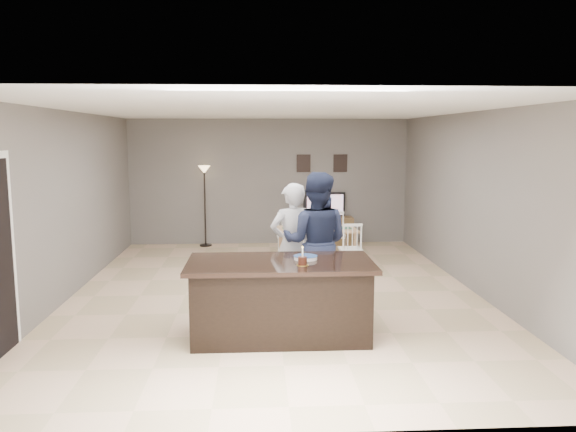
{
  "coord_description": "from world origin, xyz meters",
  "views": [
    {
      "loc": [
        -0.26,
        -8.14,
        2.34
      ],
      "look_at": [
        0.17,
        -0.3,
        1.21
      ],
      "focal_mm": 35.0,
      "sensor_mm": 36.0,
      "label": 1
    }
  ],
  "objects": [
    {
      "name": "television",
      "position": [
        1.2,
        3.84,
        0.86
      ],
      "size": [
        0.91,
        0.12,
        0.53
      ],
      "primitive_type": "imported",
      "rotation": [
        0.0,
        0.0,
        3.14
      ],
      "color": "black",
      "rests_on": "tv_console"
    },
    {
      "name": "man",
      "position": [
        0.51,
        -0.85,
        0.94
      ],
      "size": [
        1.05,
        0.91,
        1.87
      ],
      "primitive_type": "imported",
      "rotation": [
        0.0,
        0.0,
        2.9
      ],
      "color": "#192039",
      "rests_on": "floor"
    },
    {
      "name": "kitchen_island",
      "position": [
        0.0,
        -1.8,
        0.45
      ],
      "size": [
        2.15,
        1.1,
        0.9
      ],
      "color": "black",
      "rests_on": "floor"
    },
    {
      "name": "tv_screen_glow",
      "position": [
        1.2,
        3.76,
        0.87
      ],
      "size": [
        0.78,
        0.0,
        0.78
      ],
      "primitive_type": "plane",
      "rotation": [
        1.57,
        0.0,
        3.14
      ],
      "color": "#F0551A",
      "rests_on": "tv_console"
    },
    {
      "name": "birthday_cake",
      "position": [
        0.24,
        -2.01,
        0.95
      ],
      "size": [
        0.14,
        0.14,
        0.21
      ],
      "color": "gold",
      "rests_on": "kitchen_island"
    },
    {
      "name": "picture_frames",
      "position": [
        1.15,
        3.98,
        1.75
      ],
      "size": [
        1.1,
        0.02,
        0.38
      ],
      "color": "black",
      "rests_on": "room_shell"
    },
    {
      "name": "plate_stack",
      "position": [
        0.3,
        -1.72,
        0.92
      ],
      "size": [
        0.28,
        0.28,
        0.04
      ],
      "color": "white",
      "rests_on": "kitchen_island"
    },
    {
      "name": "floor",
      "position": [
        0.0,
        0.0,
        0.0
      ],
      "size": [
        8.0,
        8.0,
        0.0
      ],
      "primitive_type": "plane",
      "color": "#D9B08B",
      "rests_on": "ground"
    },
    {
      "name": "dining_table",
      "position": [
        0.82,
        1.89,
        0.55
      ],
      "size": [
        1.46,
        1.66,
        0.87
      ],
      "rotation": [
        0.0,
        0.0,
        0.04
      ],
      "color": "tan",
      "rests_on": "floor"
    },
    {
      "name": "tv_console",
      "position": [
        1.2,
        3.77,
        0.3
      ],
      "size": [
        1.2,
        0.4,
        0.6
      ],
      "primitive_type": "cube",
      "color": "brown",
      "rests_on": "floor"
    },
    {
      "name": "woman",
      "position": [
        0.21,
        -0.61,
        0.85
      ],
      "size": [
        0.72,
        0.6,
        1.71
      ],
      "primitive_type": "imported",
      "rotation": [
        0.0,
        0.0,
        3.49
      ],
      "color": "#B7B7BC",
      "rests_on": "floor"
    },
    {
      "name": "floor_lamp",
      "position": [
        -1.37,
        3.76,
        1.33
      ],
      "size": [
        0.26,
        0.26,
        1.72
      ],
      "color": "black",
      "rests_on": "floor"
    },
    {
      "name": "room_shell",
      "position": [
        0.0,
        0.0,
        1.68
      ],
      "size": [
        8.0,
        8.0,
        8.0
      ],
      "color": "slate",
      "rests_on": "floor"
    }
  ]
}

